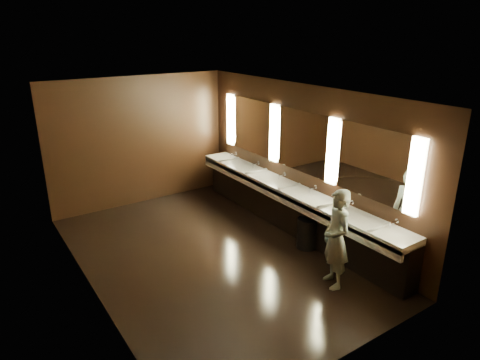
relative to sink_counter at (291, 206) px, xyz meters
The scene contains 10 objects.
floor 1.86m from the sink_counter, behind, with size 6.00×6.00×0.00m, color black.
ceiling 2.92m from the sink_counter, behind, with size 4.00×6.00×0.02m, color #2D2D2B.
wall_back 3.61m from the sink_counter, 120.87° to the left, with size 4.00×0.02×2.80m, color black.
wall_front 3.61m from the sink_counter, 120.87° to the right, with size 4.00×0.02×2.80m, color black.
wall_left 3.90m from the sink_counter, behind, with size 0.02×6.00×2.80m, color black.
wall_right 0.93m from the sink_counter, ahead, with size 0.02×6.00×2.80m, color black.
sink_counter is the anchor object (origin of this frame).
mirror_band 1.27m from the sink_counter, ahead, with size 0.06×5.03×1.15m.
person 1.97m from the sink_counter, 110.66° to the right, with size 0.57×0.37×1.55m, color #7DB0BA.
trash_bin 0.77m from the sink_counter, 107.08° to the right, with size 0.36×0.36×0.56m, color black.
Camera 1 is at (-3.26, -5.73, 3.74)m, focal length 32.00 mm.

